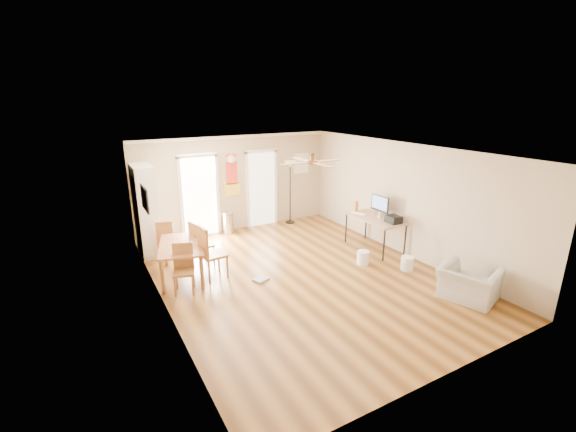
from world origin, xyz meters
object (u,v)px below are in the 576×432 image
dining_chair_near (183,269)px  dining_chair_far (166,239)px  bookshelf (146,210)px  computer_desk (374,233)px  trash_can (228,223)px  armchair (468,284)px  printer (394,219)px  wastebasket_a (363,258)px  dining_chair_right_b (213,252)px  dining_chair_right_a (202,243)px  torchiere_lamp (290,192)px  dining_table (183,260)px  wastebasket_b (407,263)px

dining_chair_near → dining_chair_far: size_ratio=1.04×
bookshelf → computer_desk: bookshelf is taller
trash_can → armchair: armchair is taller
trash_can → armchair: 6.09m
printer → armchair: printer is taller
bookshelf → wastebasket_a: 5.10m
dining_chair_right_b → armchair: bearing=-136.4°
wastebasket_a → armchair: size_ratio=0.32×
dining_chair_far → wastebasket_a: bearing=161.1°
dining_chair_right_a → dining_chair_far: dining_chair_right_a is taller
dining_chair_near → armchair: (4.46, -2.82, -0.16)m
trash_can → dining_chair_near: bearing=-125.4°
computer_desk → printer: printer is taller
dining_chair_near → computer_desk: 4.64m
bookshelf → torchiere_lamp: size_ratio=1.15×
printer → dining_chair_right_a: bearing=161.1°
dining_chair_near → printer: bearing=12.2°
dining_table → dining_chair_far: dining_chair_far is taller
bookshelf → wastebasket_b: bookshelf is taller
torchiere_lamp → printer: torchiere_lamp is taller
wastebasket_b → armchair: 1.46m
torchiere_lamp → armchair: bearing=-83.8°
armchair → dining_chair_right_b: bearing=32.4°
dining_chair_right_b → trash_can: bearing=-33.5°
dining_chair_near → torchiere_lamp: (3.85, 2.71, 0.45)m
printer → armchair: 2.37m
torchiere_lamp → wastebasket_a: size_ratio=6.05×
armchair → dining_table: bearing=33.3°
dining_chair_right_a → armchair: size_ratio=1.04×
torchiere_lamp → bookshelf: bearing=-174.9°
wastebasket_a → wastebasket_b: 0.95m
dining_chair_far → computer_desk: (4.54, -1.96, -0.06)m
dining_chair_right_a → wastebasket_a: (3.10, -1.76, -0.34)m
dining_chair_near → armchair: size_ratio=0.98×
bookshelf → wastebasket_b: (4.64, -3.72, -0.91)m
bookshelf → armchair: 7.00m
torchiere_lamp → armchair: size_ratio=1.93×
dining_chair_near → dining_chair_far: bearing=105.7°
dining_table → wastebasket_a: (3.65, -1.34, -0.20)m
dining_table → dining_chair_near: size_ratio=1.52×
bookshelf → dining_chair_right_a: bearing=-67.1°
dining_chair_right_a → dining_chair_near: size_ratio=1.06×
wastebasket_b → wastebasket_a: bearing=130.8°
computer_desk → printer: bearing=-76.4°
dining_chair_right_a → dining_chair_near: 1.31m
dining_chair_right_a → wastebasket_b: bearing=-135.5°
trash_can → dining_chair_far: bearing=-155.9°
computer_desk → printer: 0.69m
dining_chair_right_b → armchair: 4.91m
dining_table → torchiere_lamp: torchiere_lamp is taller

